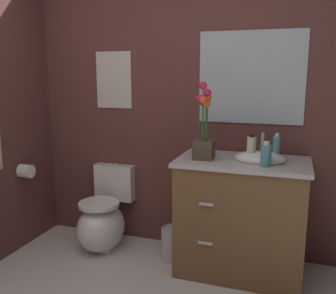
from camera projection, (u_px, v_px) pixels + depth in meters
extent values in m
cube|color=brown|center=(210.00, 103.00, 2.99)|extent=(4.10, 0.05, 2.50)
ellipsoid|color=white|center=(101.00, 227.00, 3.14)|extent=(0.38, 0.48, 0.40)
cube|color=white|center=(104.00, 237.00, 3.21)|extent=(0.22, 0.26, 0.18)
cube|color=white|center=(115.00, 182.00, 3.35)|extent=(0.36, 0.13, 0.32)
cylinder|color=white|center=(99.00, 204.00, 3.08)|extent=(0.34, 0.34, 0.03)
cylinder|color=#B7B7BC|center=(115.00, 165.00, 3.31)|extent=(0.04, 0.04, 0.02)
cube|color=brown|center=(240.00, 219.00, 2.75)|extent=(0.90, 0.52, 0.84)
cube|color=#BCB7B2|center=(243.00, 162.00, 2.67)|extent=(0.94, 0.56, 0.03)
ellipsoid|color=white|center=(260.00, 158.00, 2.62)|extent=(0.36, 0.26, 0.10)
cylinder|color=#B7B7BC|center=(262.00, 145.00, 2.76)|extent=(0.02, 0.02, 0.18)
cube|color=#B7B7BC|center=(206.00, 204.00, 2.53)|extent=(0.10, 0.02, 0.02)
cube|color=#B7B7BC|center=(206.00, 243.00, 2.58)|extent=(0.10, 0.02, 0.02)
cube|color=#4C3D2D|center=(204.00, 150.00, 2.68)|extent=(0.14, 0.14, 0.14)
cylinder|color=#386B2D|center=(207.00, 117.00, 2.64)|extent=(0.01, 0.01, 0.34)
sphere|color=#E01E51|center=(208.00, 93.00, 2.60)|extent=(0.06, 0.06, 0.06)
cylinder|color=#386B2D|center=(207.00, 119.00, 2.65)|extent=(0.01, 0.01, 0.30)
sphere|color=#EA4C23|center=(208.00, 98.00, 2.62)|extent=(0.06, 0.06, 0.06)
cylinder|color=#386B2D|center=(206.00, 121.00, 2.66)|extent=(0.01, 0.01, 0.27)
sphere|color=red|center=(206.00, 103.00, 2.63)|extent=(0.06, 0.06, 0.06)
cylinder|color=#386B2D|center=(203.00, 121.00, 2.66)|extent=(0.01, 0.01, 0.27)
sphere|color=red|center=(203.00, 102.00, 2.64)|extent=(0.06, 0.06, 0.06)
cylinder|color=#386B2D|center=(199.00, 119.00, 2.65)|extent=(0.01, 0.01, 0.30)
sphere|color=#E01E51|center=(199.00, 98.00, 2.62)|extent=(0.06, 0.06, 0.06)
cylinder|color=#386B2D|center=(203.00, 113.00, 2.62)|extent=(0.01, 0.01, 0.39)
sphere|color=#E01E51|center=(203.00, 85.00, 2.59)|extent=(0.06, 0.06, 0.06)
cylinder|color=#386B2D|center=(203.00, 121.00, 2.60)|extent=(0.01, 0.01, 0.29)
sphere|color=#EA4C23|center=(203.00, 100.00, 2.58)|extent=(0.06, 0.06, 0.06)
cylinder|color=#386B2D|center=(206.00, 122.00, 2.62)|extent=(0.01, 0.01, 0.26)
sphere|color=#EA4C23|center=(206.00, 104.00, 2.59)|extent=(0.06, 0.06, 0.06)
cylinder|color=beige|center=(251.00, 149.00, 2.61)|extent=(0.06, 0.06, 0.17)
cylinder|color=black|center=(252.00, 135.00, 2.59)|extent=(0.04, 0.04, 0.02)
cylinder|color=teal|center=(266.00, 156.00, 2.47)|extent=(0.07, 0.07, 0.15)
cylinder|color=silver|center=(267.00, 143.00, 2.45)|extent=(0.04, 0.04, 0.02)
cylinder|color=teal|center=(276.00, 149.00, 2.62)|extent=(0.05, 0.05, 0.18)
cylinder|color=silver|center=(277.00, 135.00, 2.60)|extent=(0.03, 0.03, 0.02)
cylinder|color=#B7B7BC|center=(172.00, 244.00, 2.99)|extent=(0.18, 0.18, 0.26)
torus|color=#B7B7BC|center=(172.00, 229.00, 2.96)|extent=(0.18, 0.18, 0.01)
cube|color=beige|center=(114.00, 80.00, 3.20)|extent=(0.33, 0.01, 0.48)
cube|color=#B2BCC6|center=(251.00, 78.00, 2.83)|extent=(0.80, 0.01, 0.70)
cylinder|color=white|center=(26.00, 171.00, 3.10)|extent=(0.11, 0.11, 0.11)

